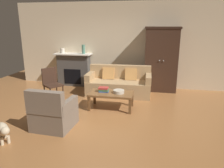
# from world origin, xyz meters

# --- Properties ---
(ground_plane) EXTENTS (9.60, 9.60, 0.00)m
(ground_plane) POSITION_xyz_m (0.00, 0.00, 0.00)
(ground_plane) COLOR #9E6638
(back_wall) EXTENTS (7.20, 0.10, 2.80)m
(back_wall) POSITION_xyz_m (0.00, 2.55, 1.40)
(back_wall) COLOR beige
(back_wall) RESTS_ON ground
(fireplace) EXTENTS (1.26, 0.48, 1.12)m
(fireplace) POSITION_xyz_m (-1.55, 2.30, 0.57)
(fireplace) COLOR #4C4947
(fireplace) RESTS_ON ground
(armoire) EXTENTS (1.06, 0.57, 2.01)m
(armoire) POSITION_xyz_m (1.40, 2.22, 1.01)
(armoire) COLOR #382319
(armoire) RESTS_ON ground
(couch) EXTENTS (1.94, 0.91, 0.86)m
(couch) POSITION_xyz_m (0.17, 1.56, 0.32)
(couch) COLOR tan
(couch) RESTS_ON ground
(coffee_table) EXTENTS (1.10, 0.60, 0.42)m
(coffee_table) POSITION_xyz_m (0.16, 0.38, 0.37)
(coffee_table) COLOR brown
(coffee_table) RESTS_ON ground
(fruit_bowl) EXTENTS (0.28, 0.28, 0.08)m
(fruit_bowl) POSITION_xyz_m (0.35, 0.39, 0.46)
(fruit_bowl) COLOR beige
(fruit_bowl) RESTS_ON coffee_table
(book_stack) EXTENTS (0.26, 0.19, 0.12)m
(book_stack) POSITION_xyz_m (-0.04, 0.42, 0.48)
(book_stack) COLOR #38569E
(book_stack) RESTS_ON coffee_table
(mantel_vase_cream) EXTENTS (0.15, 0.15, 0.17)m
(mantel_vase_cream) POSITION_xyz_m (-1.93, 2.28, 1.20)
(mantel_vase_cream) COLOR beige
(mantel_vase_cream) RESTS_ON fireplace
(mantel_vase_jade) EXTENTS (0.11, 0.11, 0.30)m
(mantel_vase_jade) POSITION_xyz_m (-1.17, 2.28, 1.27)
(mantel_vase_jade) COLOR slate
(mantel_vase_jade) RESTS_ON fireplace
(armchair_near_left) EXTENTS (0.82, 0.81, 0.88)m
(armchair_near_left) POSITION_xyz_m (-0.80, -0.91, 0.32)
(armchair_near_left) COLOR #756656
(armchair_near_left) RESTS_ON ground
(side_chair_wooden) EXTENTS (0.62, 0.62, 0.90)m
(side_chair_wooden) POSITION_xyz_m (-1.63, 0.76, 0.51)
(side_chair_wooden) COLOR #382319
(side_chair_wooden) RESTS_ON ground
(dog) EXTENTS (0.48, 0.44, 0.39)m
(dog) POSITION_xyz_m (-1.44, -1.61, 0.25)
(dog) COLOR beige
(dog) RESTS_ON ground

